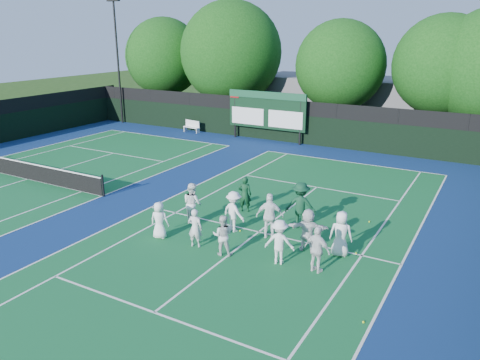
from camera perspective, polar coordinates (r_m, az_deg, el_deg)
The scene contains 32 objects.
ground at distance 17.84m, azimuth 0.81°, elevation -7.52°, with size 120.00×120.00×0.00m, color #1E3D10.
court_apron at distance 21.83m, azimuth -11.82°, elevation -3.04°, with size 34.00×32.00×0.01m, color navy.
near_court at distance 18.64m, azimuth 2.31°, elevation -6.34°, with size 11.05×23.85×0.01m.
left_court at distance 27.59m, azimuth -24.43°, elevation 0.11°, with size 11.05×23.85×0.01m.
back_fence at distance 33.72m, azimuth 5.10°, elevation 6.98°, with size 34.00×0.08×3.00m.
scoreboard at distance 33.64m, azimuth 3.25°, elevation 8.43°, with size 6.00×0.21×3.55m.
clubhouse at distance 39.76m, azimuth 15.38°, elevation 9.00°, with size 18.00×6.00×4.00m, color slate.
light_pole_left at distance 41.47m, azimuth -14.78°, elevation 15.36°, with size 1.20×0.30×10.12m.
tennis_net at distance 27.46m, azimuth -24.56°, elevation 1.07°, with size 11.30×0.10×1.10m.
bench at distance 37.00m, azimuth -5.87°, elevation 6.57°, with size 1.53×0.65×0.94m.
tree_a at distance 43.10m, azimuth -8.98°, elevation 14.39°, with size 6.75×6.75×8.80m.
tree_b at distance 39.19m, azimuth -0.85°, elevation 14.96°, with size 8.22×8.22×10.04m.
tree_c at distance 35.47m, azimuth 12.38°, elevation 13.22°, with size 6.48×6.48×8.48m.
tree_d at distance 34.00m, azimuth 23.85°, elevation 12.36°, with size 6.56×6.56×8.74m.
tennis_ball_0 at distance 18.66m, azimuth 0.01°, elevation -6.21°, with size 0.07×0.07×0.07m, color #C0DF1A.
tennis_ball_1 at distance 20.24m, azimuth 15.49°, elevation -4.93°, with size 0.07×0.07×0.07m, color #C0DF1A.
tennis_ball_2 at distance 13.73m, azimuth 14.81°, elevation -16.40°, with size 0.07×0.07×0.07m, color #C0DF1A.
tennis_ball_3 at distance 22.08m, azimuth -6.29°, elevation -2.44°, with size 0.07×0.07×0.07m, color #C0DF1A.
tennis_ball_4 at distance 21.22m, azimuth 2.99°, elevation -3.21°, with size 0.07×0.07×0.07m, color #C0DF1A.
tennis_ball_5 at distance 17.38m, azimuth 13.98°, elevation -8.66°, with size 0.07×0.07×0.07m, color #C0DF1A.
player_front_0 at distance 18.13m, azimuth -9.79°, elevation -4.85°, with size 0.71×0.46×1.45m, color white.
player_front_1 at distance 17.23m, azimuth -5.49°, elevation -5.84°, with size 0.54×0.36×1.49m, color silver.
player_front_2 at distance 16.57m, azimuth -2.12°, elevation -6.75°, with size 0.73×0.57×1.49m, color silver.
player_front_3 at distance 16.00m, azimuth 4.83°, elevation -7.54°, with size 1.03×0.59×1.59m, color white.
player_front_4 at distance 15.59m, azimuth 9.41°, elevation -8.38°, with size 0.95×0.39×1.62m, color white.
player_back_0 at distance 19.25m, azimuth -5.82°, elevation -2.85°, with size 0.85×0.66×1.74m, color white.
player_back_1 at distance 18.42m, azimuth -0.76°, elevation -3.87°, with size 1.07×0.62×1.66m, color white.
player_back_2 at distance 17.86m, azimuth 3.66°, elevation -4.39°, with size 1.05×0.44×1.79m, color white.
player_back_3 at distance 17.04m, azimuth 8.26°, elevation -6.02°, with size 1.48×0.47×1.59m, color white.
player_back_4 at distance 16.84m, azimuth 12.19°, elevation -6.43°, with size 0.81×0.53×1.66m, color white.
coach_left at distance 20.41m, azimuth 0.58°, elevation -1.74°, with size 0.59×0.38×1.61m, color #0F381E.
coach_right at distance 18.85m, azimuth 7.39°, elevation -3.09°, with size 1.24×0.71×1.91m, color #0F3922.
Camera 1 is at (7.78, -14.13, 7.61)m, focal length 35.00 mm.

